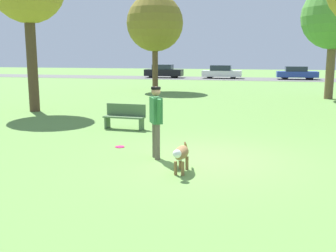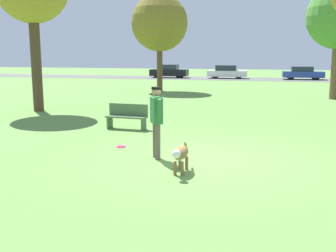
# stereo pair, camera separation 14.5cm
# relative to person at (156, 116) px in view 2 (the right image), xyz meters

# --- Properties ---
(ground_plane) EXTENTS (120.00, 120.00, 0.00)m
(ground_plane) POSITION_rel_person_xyz_m (1.17, 0.24, -1.04)
(ground_plane) COLOR #608C42
(far_road_strip) EXTENTS (120.00, 6.00, 0.01)m
(far_road_strip) POSITION_rel_person_xyz_m (1.17, 32.66, -1.03)
(far_road_strip) COLOR #5B5B59
(far_road_strip) RESTS_ON ground_plane
(person) EXTENTS (0.43, 0.66, 1.73)m
(person) POSITION_rel_person_xyz_m (0.00, 0.00, 0.00)
(person) COLOR #665B4C
(person) RESTS_ON ground_plane
(dog) EXTENTS (0.28, 1.10, 0.60)m
(dog) POSITION_rel_person_xyz_m (0.83, -1.02, -0.62)
(dog) COLOR olive
(dog) RESTS_ON ground_plane
(frisbee) EXTENTS (0.25, 0.25, 0.02)m
(frisbee) POSITION_rel_person_xyz_m (-1.27, 0.88, -1.03)
(frisbee) COLOR #E52366
(frisbee) RESTS_ON ground_plane
(tree_far_left) EXTENTS (3.83, 3.83, 6.51)m
(tree_far_left) POSITION_rel_person_xyz_m (-4.92, 17.40, 3.53)
(tree_far_left) COLOR brown
(tree_far_left) RESTS_ON ground_plane
(parked_car_black) EXTENTS (4.08, 1.88, 1.43)m
(parked_car_black) POSITION_rel_person_xyz_m (-8.30, 32.80, -0.34)
(parked_car_black) COLOR black
(parked_car_black) RESTS_ON ground_plane
(parked_car_white) EXTENTS (4.12, 1.78, 1.38)m
(parked_car_white) POSITION_rel_person_xyz_m (-2.03, 33.04, -0.37)
(parked_car_white) COLOR white
(parked_car_white) RESTS_ON ground_plane
(parked_car_blue) EXTENTS (4.06, 1.96, 1.31)m
(parked_car_blue) POSITION_rel_person_xyz_m (5.54, 33.06, -0.38)
(parked_car_blue) COLOR #284293
(parked_car_blue) RESTS_ON ground_plane
(park_bench) EXTENTS (1.42, 0.47, 0.84)m
(park_bench) POSITION_rel_person_xyz_m (-2.05, 3.44, -0.59)
(park_bench) COLOR #4C6B42
(park_bench) RESTS_ON ground_plane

